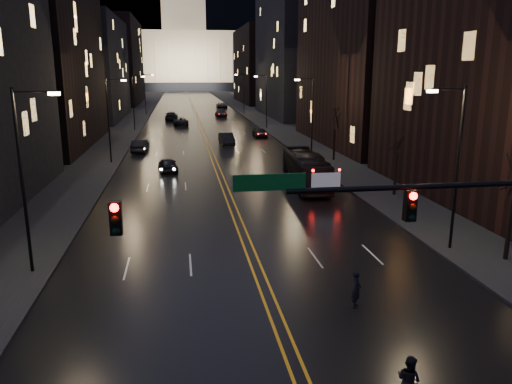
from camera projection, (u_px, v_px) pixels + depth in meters
name	position (u px, v px, depth m)	size (l,w,h in m)	color
ground	(298.00, 373.00, 16.50)	(900.00, 900.00, 0.00)	black
road	(192.00, 105.00, 141.34)	(20.00, 320.00, 0.02)	black
sidewalk_left	(142.00, 106.00, 139.28)	(8.00, 320.00, 0.16)	black
sidewalk_right	(241.00, 105.00, 143.36)	(8.00, 320.00, 0.16)	black
center_line	(192.00, 105.00, 141.34)	(0.62, 320.00, 0.01)	orange
building_left_mid	(35.00, 35.00, 61.97)	(12.00, 30.00, 28.00)	black
building_left_far	(90.00, 69.00, 99.41)	(12.00, 34.00, 20.00)	black
building_left_dist	(117.00, 62.00, 145.03)	(12.00, 40.00, 24.00)	black
building_right_mid	(296.00, 54.00, 104.81)	(12.00, 34.00, 26.00)	black
building_right_dist	(260.00, 66.00, 151.39)	(12.00, 40.00, 22.00)	black
capitol	(185.00, 55.00, 252.50)	(90.00, 50.00, 58.50)	black
traffic_signal	(479.00, 217.00, 16.14)	(17.29, 0.45, 7.00)	black
streetlamp_right_near	(455.00, 160.00, 26.47)	(2.13, 0.25, 9.00)	black
streetlamp_left_near	(25.00, 172.00, 23.32)	(2.13, 0.25, 9.00)	black
streetlamp_right_mid	(311.00, 113.00, 55.28)	(2.13, 0.25, 9.00)	black
streetlamp_left_mid	(110.00, 116.00, 52.13)	(2.13, 0.25, 9.00)	black
streetlamp_right_far	(265.00, 98.00, 84.09)	(2.13, 0.25, 9.00)	black
streetlamp_left_far	(134.00, 100.00, 80.94)	(2.13, 0.25, 9.00)	black
streetlamp_right_dist	(243.00, 91.00, 112.90)	(2.13, 0.25, 9.00)	black
streetlamp_left_dist	(146.00, 92.00, 109.75)	(2.13, 0.25, 9.00)	black
tree_right_mid	(398.00, 140.00, 38.45)	(2.40, 2.40, 6.65)	black
tree_right_far	(335.00, 120.00, 53.81)	(2.40, 2.40, 6.65)	black
bus	(306.00, 170.00, 42.58)	(2.45, 10.49, 2.92)	black
oncoming_car_a	(168.00, 165.00, 48.78)	(1.71, 4.24, 1.45)	black
oncoming_car_b	(140.00, 146.00, 60.63)	(1.63, 4.67, 1.54)	black
oncoming_car_c	(181.00, 121.00, 89.87)	(2.50, 5.42, 1.51)	black
oncoming_car_d	(171.00, 116.00, 99.78)	(2.31, 5.69, 1.65)	black
receding_car_a	(227.00, 139.00, 66.60)	(1.70, 4.86, 1.60)	black
receding_car_b	(260.00, 132.00, 74.06)	(1.74, 4.33, 1.47)	black
receding_car_c	(221.00, 113.00, 106.40)	(2.07, 5.10, 1.48)	black
receding_car_d	(222.00, 106.00, 129.83)	(2.45, 5.32, 1.48)	black
pedestrian_a	(357.00, 289.00, 20.87)	(0.60, 0.39, 1.64)	black
pedestrian_b	(409.00, 380.00, 14.82)	(0.76, 0.42, 1.57)	black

